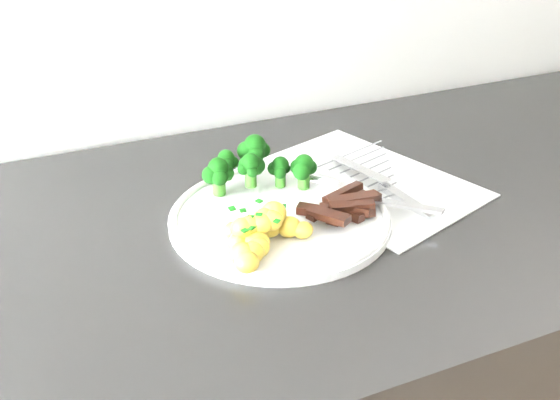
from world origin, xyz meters
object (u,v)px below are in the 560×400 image
potatoes (259,234)px  beef_strips (344,207)px  fork (376,198)px  knife (392,192)px  broccoli (253,163)px  plate (280,216)px  recipe_paper (363,181)px

potatoes → beef_strips: (0.12, 0.03, -0.01)m
fork → knife: size_ratio=0.81×
beef_strips → knife: 0.09m
fork → broccoli: bearing=140.7°
potatoes → beef_strips: 0.12m
plate → potatoes: potatoes is taller
potatoes → knife: bearing=14.4°
beef_strips → knife: bearing=17.4°
recipe_paper → beef_strips: size_ratio=3.05×
broccoli → fork: bearing=-39.3°
beef_strips → fork: beef_strips is taller
potatoes → knife: (0.21, 0.05, -0.02)m
plate → beef_strips: (0.07, -0.03, 0.01)m
broccoli → knife: 0.18m
potatoes → fork: 0.17m
plate → knife: 0.16m
broccoli → beef_strips: (0.07, -0.11, -0.02)m
recipe_paper → knife: bearing=-76.0°
recipe_paper → beef_strips: (-0.07, -0.08, 0.02)m
beef_strips → knife: size_ratio=0.58×
recipe_paper → plate: 0.15m
fork → plate: bearing=169.9°
fork → potatoes: bearing=-168.9°
recipe_paper → knife: (0.01, -0.05, 0.01)m
plate → recipe_paper: bearing=19.1°
broccoli → potatoes: broccoli is taller
plate → knife: knife is taller
recipe_paper → knife: 0.05m
broccoli → fork: (0.12, -0.10, -0.03)m
recipe_paper → fork: bearing=-109.3°
fork → knife: fork is taller
recipe_paper → broccoli: (-0.15, 0.03, 0.04)m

